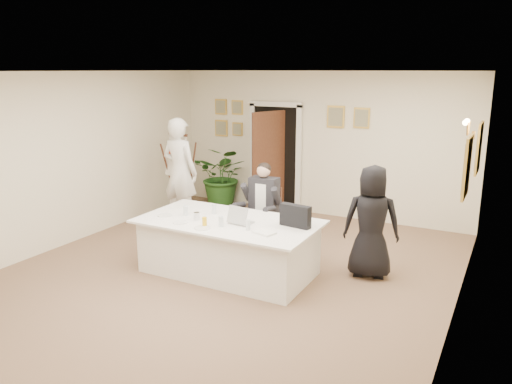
{
  "coord_description": "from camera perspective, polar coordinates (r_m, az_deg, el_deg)",
  "views": [
    {
      "loc": [
        3.46,
        -5.62,
        2.83
      ],
      "look_at": [
        0.16,
        0.6,
        1.09
      ],
      "focal_mm": 35.0,
      "sensor_mm": 36.0,
      "label": 1
    }
  ],
  "objects": [
    {
      "name": "floor",
      "position": [
        7.18,
        -3.45,
        -9.35
      ],
      "size": [
        7.0,
        7.0,
        0.0
      ],
      "primitive_type": "plane",
      "color": "brown",
      "rests_on": "ground"
    },
    {
      "name": "ceiling",
      "position": [
        6.6,
        -3.81,
        13.6
      ],
      "size": [
        6.0,
        7.0,
        0.02
      ],
      "primitive_type": "cube",
      "color": "white",
      "rests_on": "wall_back"
    },
    {
      "name": "wall_back",
      "position": [
        9.86,
        7.09,
        5.44
      ],
      "size": [
        6.0,
        0.1,
        2.8
      ],
      "primitive_type": "cube",
      "color": "white",
      "rests_on": "floor"
    },
    {
      "name": "wall_left",
      "position": [
        8.68,
        -20.81,
        3.5
      ],
      "size": [
        0.1,
        7.0,
        2.8
      ],
      "primitive_type": "cube",
      "color": "white",
      "rests_on": "floor"
    },
    {
      "name": "wall_right",
      "position": [
        5.82,
        22.5,
        -1.42
      ],
      "size": [
        0.1,
        7.0,
        2.8
      ],
      "primitive_type": "cube",
      "color": "white",
      "rests_on": "floor"
    },
    {
      "name": "doorway",
      "position": [
        10.1,
        1.98,
        3.68
      ],
      "size": [
        1.14,
        0.86,
        2.2
      ],
      "color": "black",
      "rests_on": "floor"
    },
    {
      "name": "pictures_back_wall",
      "position": [
        10.09,
        2.82,
        8.29
      ],
      "size": [
        3.4,
        0.06,
        0.8
      ],
      "primitive_type": null,
      "color": "gold",
      "rests_on": "wall_back"
    },
    {
      "name": "pictures_right_wall",
      "position": [
        6.92,
        23.55,
        3.76
      ],
      "size": [
        0.06,
        2.2,
        0.8
      ],
      "primitive_type": null,
      "color": "gold",
      "rests_on": "wall_right"
    },
    {
      "name": "wall_sconce",
      "position": [
        6.88,
        23.25,
        6.69
      ],
      "size": [
        0.2,
        0.3,
        0.24
      ],
      "primitive_type": null,
      "color": "gold",
      "rests_on": "wall_right"
    },
    {
      "name": "conference_table",
      "position": [
        7.1,
        -3.15,
        -6.21
      ],
      "size": [
        2.51,
        1.34,
        0.78
      ],
      "color": "white",
      "rests_on": "floor"
    },
    {
      "name": "seated_man",
      "position": [
        7.89,
        0.76,
        -1.66
      ],
      "size": [
        0.75,
        0.78,
        1.43
      ],
      "primitive_type": null,
      "rotation": [
        0.0,
        0.0,
        0.24
      ],
      "color": "black",
      "rests_on": "floor"
    },
    {
      "name": "flip_chart",
      "position": [
        9.75,
        -8.61,
        1.43
      ],
      "size": [
        0.59,
        0.45,
        1.63
      ],
      "color": "#3F1E14",
      "rests_on": "floor"
    },
    {
      "name": "standing_man",
      "position": [
        9.2,
        -8.68,
        2.23
      ],
      "size": [
        0.75,
        0.52,
        2.0
      ],
      "primitive_type": "imported",
      "rotation": [
        0.0,
        0.0,
        3.09
      ],
      "color": "white",
      "rests_on": "floor"
    },
    {
      "name": "standing_woman",
      "position": [
        7.03,
        13.06,
        -3.34
      ],
      "size": [
        0.87,
        0.67,
        1.58
      ],
      "primitive_type": "imported",
      "rotation": [
        0.0,
        0.0,
        3.38
      ],
      "color": "black",
      "rests_on": "floor"
    },
    {
      "name": "potted_palm",
      "position": [
        10.6,
        -3.77,
        1.87
      ],
      "size": [
        1.23,
        1.09,
        1.26
      ],
      "primitive_type": "imported",
      "rotation": [
        0.0,
        0.0,
        0.11
      ],
      "color": "#25551C",
      "rests_on": "floor"
    },
    {
      "name": "laptop",
      "position": [
        6.83,
        -1.67,
        -2.42
      ],
      "size": [
        0.35,
        0.38,
        0.28
      ],
      "primitive_type": null,
      "rotation": [
        0.0,
        0.0,
        -0.12
      ],
      "color": "#B7BABC",
      "rests_on": "conference_table"
    },
    {
      "name": "laptop_bag",
      "position": [
        6.67,
        4.53,
        -2.73
      ],
      "size": [
        0.44,
        0.17,
        0.3
      ],
      "primitive_type": "cube",
      "rotation": [
        0.0,
        0.0,
        -0.12
      ],
      "color": "black",
      "rests_on": "conference_table"
    },
    {
      "name": "paper_stack",
      "position": [
        6.42,
        0.95,
        -4.64
      ],
      "size": [
        0.32,
        0.26,
        0.03
      ],
      "primitive_type": "cube",
      "rotation": [
        0.0,
        0.0,
        -0.28
      ],
      "color": "white",
      "rests_on": "conference_table"
    },
    {
      "name": "plate_left",
      "position": [
        7.3,
        -10.39,
        -2.64
      ],
      "size": [
        0.23,
        0.23,
        0.01
      ],
      "primitive_type": "cylinder",
      "rotation": [
        0.0,
        0.0,
        0.12
      ],
      "color": "white",
      "rests_on": "conference_table"
    },
    {
      "name": "plate_mid",
      "position": [
        6.92,
        -8.66,
        -3.47
      ],
      "size": [
        0.23,
        0.23,
        0.01
      ],
      "primitive_type": "cylinder",
      "rotation": [
        0.0,
        0.0,
        0.1
      ],
      "color": "white",
      "rests_on": "conference_table"
    },
    {
      "name": "plate_near",
      "position": [
        6.66,
        -6.15,
        -4.1
      ],
      "size": [
        0.23,
        0.23,
        0.01
      ],
      "primitive_type": "cylinder",
      "rotation": [
        0.0,
        0.0,
        -0.05
      ],
      "color": "white",
      "rests_on": "conference_table"
    },
    {
      "name": "glass_a",
      "position": [
        7.26,
        -8.04,
        -2.12
      ],
      "size": [
        0.08,
        0.08,
        0.14
      ],
      "primitive_type": "cylinder",
      "rotation": [
        0.0,
        0.0,
        -0.09
      ],
      "color": "silver",
      "rests_on": "conference_table"
    },
    {
      "name": "glass_b",
      "position": [
        6.7,
        -4.02,
        -3.39
      ],
      "size": [
        0.09,
        0.09,
        0.14
      ],
      "primitive_type": "cylinder",
      "rotation": [
        0.0,
        0.0,
        -0.33
      ],
      "color": "silver",
      "rests_on": "conference_table"
    },
    {
      "name": "glass_c",
      "position": [
        6.53,
        -0.9,
        -3.8
      ],
      "size": [
        0.07,
        0.07,
        0.14
      ],
      "primitive_type": "cylinder",
      "rotation": [
        0.0,
        0.0,
        -0.1
      ],
      "color": "silver",
      "rests_on": "conference_table"
    },
    {
      "name": "glass_d",
      "position": [
        7.29,
        -4.83,
        -1.96
      ],
      "size": [
        0.07,
        0.07,
        0.14
      ],
      "primitive_type": "cylinder",
      "rotation": [
        0.0,
        0.0,
        -0.06
      ],
      "color": "silver",
      "rests_on": "conference_table"
    },
    {
      "name": "oj_glass",
      "position": [
        6.72,
        -5.9,
        -3.42
      ],
      "size": [
        0.08,
        0.08,
        0.13
      ],
      "primitive_type": "cylinder",
      "rotation": [
        0.0,
        0.0,
        -0.23
      ],
      "color": "gold",
      "rests_on": "conference_table"
    },
    {
      "name": "steel_jug",
      "position": [
        7.02,
        -6.8,
        -2.76
      ],
      "size": [
        0.09,
        0.09,
        0.11
      ],
      "primitive_type": "cylinder",
      "rotation": [
        0.0,
        0.0,
        -0.09
      ],
      "color": "silver",
      "rests_on": "conference_table"
    }
  ]
}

